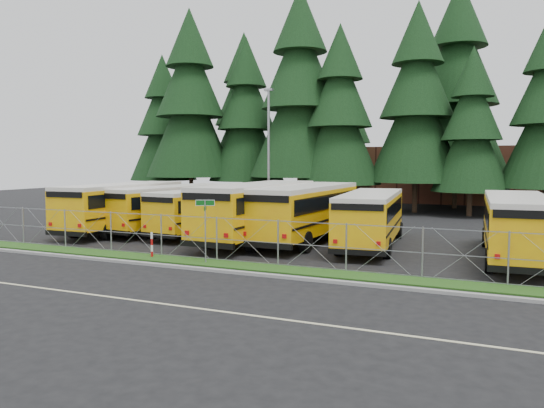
{
  "coord_description": "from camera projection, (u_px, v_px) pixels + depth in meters",
  "views": [
    {
      "loc": [
        10.78,
        -21.61,
        4.51
      ],
      "look_at": [
        -0.48,
        4.0,
        2.22
      ],
      "focal_mm": 35.0,
      "sensor_mm": 36.0,
      "label": 1
    }
  ],
  "objects": [
    {
      "name": "ground",
      "position": [
        247.0,
        259.0,
        24.41
      ],
      "size": [
        120.0,
        120.0,
        0.0
      ],
      "primitive_type": "plane",
      "color": "black",
      "rests_on": "ground"
    },
    {
      "name": "curb",
      "position": [
        213.0,
        270.0,
        21.58
      ],
      "size": [
        50.0,
        0.25,
        0.12
      ],
      "primitive_type": "cube",
      "color": "gray",
      "rests_on": "ground"
    },
    {
      "name": "grass_verge",
      "position": [
        229.0,
        265.0,
        22.86
      ],
      "size": [
        50.0,
        1.4,
        0.06
      ],
      "primitive_type": "cube",
      "color": "#204A15",
      "rests_on": "ground"
    },
    {
      "name": "road_lane_line",
      "position": [
        136.0,
        300.0,
        17.11
      ],
      "size": [
        50.0,
        0.12,
        0.01
      ],
      "primitive_type": "cube",
      "color": "beige",
      "rests_on": "ground"
    },
    {
      "name": "chainlink_fence",
      "position": [
        236.0,
        240.0,
        23.42
      ],
      "size": [
        44.0,
        0.1,
        2.0
      ],
      "primitive_type": null,
      "color": "gray",
      "rests_on": "ground"
    },
    {
      "name": "brick_building",
      "position": [
        457.0,
        174.0,
        58.25
      ],
      "size": [
        22.0,
        10.0,
        6.0
      ],
      "primitive_type": "cube",
      "color": "brown",
      "rests_on": "ground"
    },
    {
      "name": "bus_0",
      "position": [
        117.0,
        205.0,
        36.23
      ],
      "size": [
        4.03,
        11.33,
        2.91
      ],
      "primitive_type": null,
      "rotation": [
        0.0,
        0.0,
        0.13
      ],
      "color": "#F7BA07",
      "rests_on": "ground"
    },
    {
      "name": "bus_1",
      "position": [
        126.0,
        208.0,
        33.56
      ],
      "size": [
        3.23,
        11.79,
        3.06
      ],
      "primitive_type": null,
      "rotation": [
        0.0,
        0.0,
        0.04
      ],
      "color": "#F7BA07",
      "rests_on": "ground"
    },
    {
      "name": "bus_2",
      "position": [
        174.0,
        209.0,
        33.75
      ],
      "size": [
        4.07,
        11.36,
        2.91
      ],
      "primitive_type": null,
      "rotation": [
        0.0,
        0.0,
        -0.13
      ],
      "color": "#F7BA07",
      "rests_on": "ground"
    },
    {
      "name": "bus_3",
      "position": [
        212.0,
        212.0,
        32.42
      ],
      "size": [
        3.72,
        10.82,
        2.78
      ],
      "primitive_type": null,
      "rotation": [
        0.0,
        0.0,
        -0.12
      ],
      "color": "#F7BA07",
      "rests_on": "ground"
    },
    {
      "name": "bus_4",
      "position": [
        260.0,
        212.0,
        29.66
      ],
      "size": [
        3.15,
        12.44,
        3.25
      ],
      "primitive_type": null,
      "rotation": [
        0.0,
        0.0,
        -0.02
      ],
      "color": "#F7BA07",
      "rests_on": "ground"
    },
    {
      "name": "bus_5",
      "position": [
        308.0,
        214.0,
        29.44
      ],
      "size": [
        3.21,
        12.12,
        3.16
      ],
      "primitive_type": null,
      "rotation": [
        0.0,
        0.0,
        -0.03
      ],
      "color": "#F7BA07",
      "rests_on": "ground"
    },
    {
      "name": "bus_6",
      "position": [
        372.0,
        220.0,
        27.64
      ],
      "size": [
        3.7,
        11.14,
        2.87
      ],
      "primitive_type": null,
      "rotation": [
        0.0,
        0.0,
        0.1
      ],
      "color": "#F7BA07",
      "rests_on": "ground"
    },
    {
      "name": "bus_east",
      "position": [
        516.0,
        228.0,
        23.8
      ],
      "size": [
        3.24,
        11.39,
        2.96
      ],
      "primitive_type": null,
      "rotation": [
        0.0,
        0.0,
        0.05
      ],
      "color": "#F7BA07",
      "rests_on": "ground"
    },
    {
      "name": "street_sign",
      "position": [
        205.0,
        218.0,
        23.1
      ],
      "size": [
        0.78,
        0.52,
        2.81
      ],
      "color": "gray",
      "rests_on": "ground"
    },
    {
      "name": "striped_bollard",
      "position": [
        152.0,
        245.0,
        24.58
      ],
      "size": [
        0.11,
        0.11,
        1.2
      ],
      "primitive_type": "cylinder",
      "color": "#B20C0C",
      "rests_on": "ground"
    },
    {
      "name": "light_standard",
      "position": [
        269.0,
        148.0,
        41.83
      ],
      "size": [
        0.7,
        0.35,
        10.14
      ],
      "color": "gray",
      "rests_on": "ground"
    },
    {
      "name": "conifer_0",
      "position": [
        163.0,
        128.0,
        58.44
      ],
      "size": [
        7.29,
        7.29,
        16.11
      ],
      "primitive_type": null,
      "color": "black",
      "rests_on": "ground"
    },
    {
      "name": "conifer_1",
      "position": [
        190.0,
        108.0,
        53.34
      ],
      "size": [
        8.91,
        8.91,
        19.7
      ],
      "primitive_type": null,
      "color": "black",
      "rests_on": "ground"
    },
    {
      "name": "conifer_2",
      "position": [
        246.0,
        122.0,
        53.25
      ],
      "size": [
        7.62,
        7.62,
        16.84
      ],
      "primitive_type": null,
      "color": "black",
      "rests_on": "ground"
    },
    {
      "name": "conifer_3",
      "position": [
        300.0,
        98.0,
        48.93
      ],
      "size": [
        9.27,
        9.27,
        20.51
      ],
      "primitive_type": null,
      "color": "black",
      "rests_on": "ground"
    },
    {
      "name": "conifer_4",
      "position": [
        339.0,
        118.0,
        46.65
      ],
      "size": [
        7.45,
        7.45,
        16.47
      ],
      "primitive_type": null,
      "color": "black",
      "rests_on": "ground"
    },
    {
      "name": "conifer_5",
      "position": [
        417.0,
        108.0,
        45.54
      ],
      "size": [
        8.19,
        8.19,
        18.12
      ],
      "primitive_type": null,
      "color": "black",
      "rests_on": "ground"
    },
    {
      "name": "conifer_6",
      "position": [
        471.0,
        132.0,
        42.65
      ],
      "size": [
        6.16,
        6.16,
        13.63
      ],
      "primitive_type": null,
      "color": "black",
      "rests_on": "ground"
    },
    {
      "name": "conifer_10",
      "position": [
        244.0,
        117.0,
        59.02
      ],
      "size": [
        8.44,
        8.44,
        18.66
      ],
      "primitive_type": null,
      "color": "black",
      "rests_on": "ground"
    },
    {
      "name": "conifer_11",
      "position": [
        347.0,
        137.0,
        55.37
      ],
      "size": [
        6.34,
        6.34,
        14.03
      ],
      "primitive_type": null,
      "color": "black",
      "rests_on": "ground"
    },
    {
      "name": "conifer_12",
      "position": [
        457.0,
        95.0,
        49.43
      ],
      "size": [
        9.65,
        9.65,
        21.34
      ],
      "primitive_type": null,
      "color": "black",
      "rests_on": "ground"
    }
  ]
}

